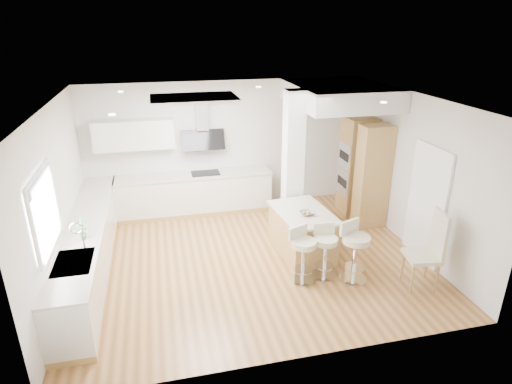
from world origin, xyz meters
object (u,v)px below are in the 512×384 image
object	(u,v)px
bar_stool_a	(303,252)
dining_chair	(430,247)
peninsula	(302,232)
bar_stool_b	(325,248)
bar_stool_c	(354,249)

from	to	relation	value
bar_stool_a	dining_chair	bearing A→B (deg)	-39.46
peninsula	bar_stool_a	size ratio (longest dim) A/B	1.53
bar_stool_a	bar_stool_b	xyz separation A→B (m)	(0.40, 0.04, -0.01)
bar_stool_b	dining_chair	xyz separation A→B (m)	(1.50, -0.61, 0.17)
peninsula	dining_chair	bearing A→B (deg)	-47.36
bar_stool_b	dining_chair	world-z (taller)	dining_chair
bar_stool_c	dining_chair	bearing A→B (deg)	-42.87
dining_chair	peninsula	bearing A→B (deg)	147.85
bar_stool_a	bar_stool_c	size ratio (longest dim) A/B	0.92
peninsula	bar_stool_a	bearing A→B (deg)	-114.56
bar_stool_b	bar_stool_c	size ratio (longest dim) A/B	0.90
dining_chair	bar_stool_b	bearing A→B (deg)	167.34
dining_chair	bar_stool_a	bearing A→B (deg)	172.88
bar_stool_a	dining_chair	world-z (taller)	dining_chair
bar_stool_a	bar_stool_c	distance (m)	0.83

